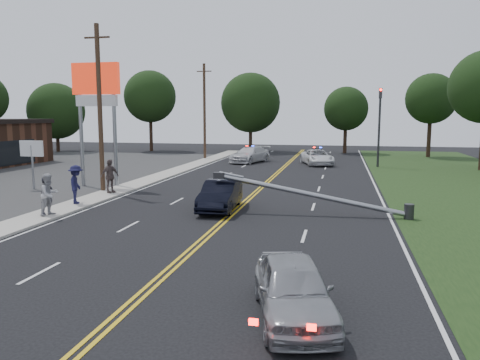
% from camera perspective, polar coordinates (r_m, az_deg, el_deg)
% --- Properties ---
extents(ground, '(120.00, 120.00, 0.00)m').
position_cam_1_polar(ground, '(15.49, -7.36, -9.76)').
color(ground, black).
rests_on(ground, ground).
extents(sidewalk, '(1.80, 70.00, 0.12)m').
position_cam_1_polar(sidewalk, '(27.78, -16.85, -2.00)').
color(sidewalk, '#AAA59A').
rests_on(sidewalk, ground).
extents(centerline_yellow, '(0.36, 80.00, 0.00)m').
position_cam_1_polar(centerline_yellow, '(24.85, 0.37, -2.92)').
color(centerline_yellow, gold).
rests_on(centerline_yellow, ground).
extents(pylon_sign, '(3.20, 0.35, 8.00)m').
position_cam_1_polar(pylon_sign, '(31.93, -17.11, 9.94)').
color(pylon_sign, gray).
rests_on(pylon_sign, ground).
extents(small_sign, '(1.60, 0.14, 3.10)m').
position_cam_1_polar(small_sign, '(32.20, -24.04, 3.05)').
color(small_sign, gray).
rests_on(small_sign, ground).
extents(traffic_signal, '(0.28, 0.41, 7.05)m').
position_cam_1_polar(traffic_signal, '(44.01, 16.64, 6.98)').
color(traffic_signal, '#2D2D30').
rests_on(traffic_signal, ground).
extents(fallen_streetlight, '(9.36, 0.44, 1.91)m').
position_cam_1_polar(fallen_streetlight, '(22.22, 9.93, -1.96)').
color(fallen_streetlight, '#2D2D30').
rests_on(fallen_streetlight, ground).
extents(utility_pole_mid, '(1.60, 0.28, 10.00)m').
position_cam_1_polar(utility_pole_mid, '(29.53, -16.72, 8.37)').
color(utility_pole_mid, '#382619').
rests_on(utility_pole_mid, ground).
extents(utility_pole_far, '(1.60, 0.28, 10.00)m').
position_cam_1_polar(utility_pole_far, '(49.95, -4.35, 8.37)').
color(utility_pole_far, '#382619').
rests_on(utility_pole_far, ground).
extents(tree_4, '(7.08, 7.08, 8.71)m').
position_cam_1_polar(tree_4, '(64.46, -21.50, 7.82)').
color(tree_4, black).
rests_on(tree_4, ground).
extents(tree_5, '(6.66, 6.66, 10.37)m').
position_cam_1_polar(tree_5, '(62.37, -10.91, 9.95)').
color(tree_5, black).
rests_on(tree_5, ground).
extents(tree_6, '(7.59, 7.59, 10.03)m').
position_cam_1_polar(tree_6, '(60.61, 1.30, 9.39)').
color(tree_6, black).
rests_on(tree_6, ground).
extents(tree_7, '(5.34, 5.34, 8.12)m').
position_cam_1_polar(tree_7, '(59.19, 12.79, 8.47)').
color(tree_7, black).
rests_on(tree_7, ground).
extents(tree_8, '(5.53, 5.53, 9.24)m').
position_cam_1_polar(tree_8, '(56.43, 22.27, 9.15)').
color(tree_8, black).
rests_on(tree_8, ground).
extents(crashed_sedan, '(1.79, 4.53, 1.47)m').
position_cam_1_polar(crashed_sedan, '(23.23, -2.41, -1.88)').
color(crashed_sedan, black).
rests_on(crashed_sedan, ground).
extents(waiting_sedan, '(2.62, 4.39, 1.40)m').
position_cam_1_polar(waiting_sedan, '(11.19, 6.52, -13.02)').
color(waiting_sedan, '#989A9F').
rests_on(waiting_sedan, ground).
extents(emergency_a, '(3.72, 5.56, 1.42)m').
position_cam_1_polar(emergency_a, '(44.96, 9.39, 2.75)').
color(emergency_a, white).
rests_on(emergency_a, ground).
extents(emergency_b, '(3.82, 5.83, 1.57)m').
position_cam_1_polar(emergency_b, '(46.47, 1.21, 3.12)').
color(emergency_b, silver).
rests_on(emergency_b, ground).
extents(bystander_a, '(0.60, 0.74, 1.75)m').
position_cam_1_polar(bystander_a, '(23.47, -22.51, -1.74)').
color(bystander_a, '#23232A').
rests_on(bystander_a, sidewalk).
extents(bystander_b, '(0.96, 1.10, 1.93)m').
position_cam_1_polar(bystander_b, '(23.12, -22.23, -1.63)').
color(bystander_b, '#ABAAAF').
rests_on(bystander_b, sidewalk).
extents(bystander_c, '(1.18, 1.48, 2.01)m').
position_cam_1_polar(bystander_c, '(25.64, -19.34, -0.51)').
color(bystander_c, '#171639').
rests_on(bystander_c, sidewalk).
extents(bystander_d, '(1.01, 1.25, 1.99)m').
position_cam_1_polar(bystander_d, '(28.61, -15.60, 0.46)').
color(bystander_d, '#5C4C49').
rests_on(bystander_d, sidewalk).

